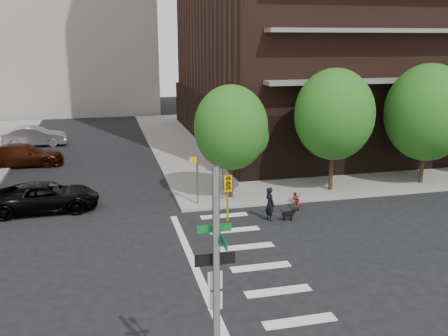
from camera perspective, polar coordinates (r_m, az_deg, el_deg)
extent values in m
plane|color=black|center=(19.31, -4.49, -12.15)|extent=(120.00, 120.00, 0.00)
cube|color=gray|center=(47.49, 15.67, 3.58)|extent=(39.00, 33.00, 0.15)
cube|color=silver|center=(16.65, 8.64, -16.94)|extent=(2.40, 0.50, 0.01)
cube|color=silver|center=(18.26, 6.20, -13.82)|extent=(2.40, 0.50, 0.01)
cube|color=silver|center=(19.94, 4.21, -11.21)|extent=(2.40, 0.50, 0.01)
cube|color=silver|center=(21.68, 2.56, -9.00)|extent=(2.40, 0.50, 0.01)
cube|color=silver|center=(23.45, 1.18, -7.11)|extent=(2.40, 0.50, 0.01)
cube|color=silver|center=(25.26, 0.00, -5.49)|extent=(2.40, 0.50, 0.01)
cube|color=silver|center=(19.38, -3.00, -11.99)|extent=(0.30, 13.00, 0.01)
cube|color=black|center=(46.42, 12.83, 6.12)|extent=(25.50, 25.50, 4.00)
cylinder|color=#301E11|center=(27.41, 0.78, -1.03)|extent=(0.24, 0.24, 2.30)
sphere|color=#235B19|center=(26.81, 0.80, 4.64)|extent=(4.00, 4.00, 4.00)
cylinder|color=#301E11|center=(29.42, 12.16, 0.03)|extent=(0.24, 0.24, 2.60)
sphere|color=#235B19|center=(28.82, 12.49, 6.00)|extent=(4.50, 4.50, 4.50)
cylinder|color=#301E11|center=(32.49, 21.72, 0.40)|extent=(0.24, 0.24, 2.30)
sphere|color=#235B19|center=(31.93, 22.24, 5.89)|extent=(5.00, 5.00, 5.00)
cylinder|color=slate|center=(11.23, -0.87, -14.80)|extent=(0.16, 0.16, 6.00)
imported|color=gold|center=(10.36, 0.43, -3.47)|extent=(0.16, 0.20, 1.00)
cube|color=#0A5926|center=(10.68, -1.09, -6.90)|extent=(0.75, 0.02, 0.18)
cube|color=#0A5926|center=(10.67, -0.11, -8.37)|extent=(0.02, 0.75, 0.18)
cube|color=black|center=(10.93, -1.04, -10.38)|extent=(0.90, 0.02, 0.28)
cube|color=silver|center=(11.15, -1.02, -12.71)|extent=(0.32, 0.02, 0.42)
cube|color=silver|center=(11.39, -1.01, -14.95)|extent=(0.32, 0.02, 0.42)
cylinder|color=slate|center=(26.29, -3.06, -1.39)|extent=(0.10, 0.10, 2.60)
cube|color=gold|center=(25.98, -3.52, 0.91)|extent=(0.32, 0.25, 0.32)
cylinder|color=slate|center=(27.12, -0.14, -1.31)|extent=(0.08, 0.08, 2.20)
cube|color=gold|center=(26.75, -0.06, 0.46)|extent=(0.64, 0.02, 0.64)
imported|color=black|center=(27.39, -19.71, -3.13)|extent=(2.59, 5.42, 1.49)
imported|color=#371108|center=(37.59, -21.97, 1.38)|extent=(2.33, 5.48, 1.58)
imported|color=#96979D|center=(44.32, -20.81, 3.41)|extent=(1.84, 5.06, 1.66)
imported|color=maroon|center=(26.78, 8.28, -3.44)|extent=(1.01, 1.85, 0.92)
imported|color=black|center=(24.52, 5.25, -4.10)|extent=(0.70, 0.55, 1.69)
cube|color=black|center=(24.71, 7.31, -5.23)|extent=(0.55, 0.20, 0.22)
cube|color=black|center=(24.76, 7.98, -4.89)|extent=(0.16, 0.14, 0.16)
cylinder|color=black|center=(24.89, 7.60, -5.65)|extent=(0.06, 0.06, 0.24)
cylinder|color=black|center=(24.69, 6.98, -5.81)|extent=(0.06, 0.06, 0.24)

